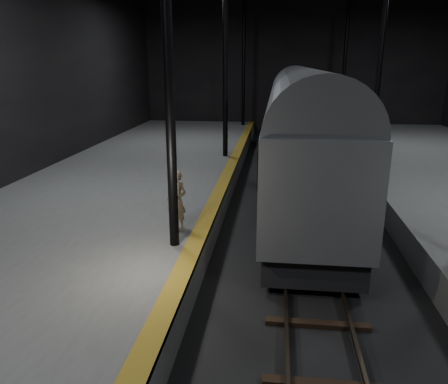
# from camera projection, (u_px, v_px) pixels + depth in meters

# --- Properties ---
(ground) EXTENTS (44.00, 44.00, 0.00)m
(ground) POSITION_uv_depth(u_px,v_px,m) (303.00, 231.00, 15.79)
(ground) COLOR black
(ground) RESTS_ON ground
(platform_left) EXTENTS (9.00, 43.80, 1.00)m
(platform_left) POSITION_uv_depth(u_px,v_px,m) (104.00, 210.00, 16.51)
(platform_left) COLOR #535350
(platform_left) RESTS_ON ground
(tactile_strip) EXTENTS (0.50, 43.80, 0.01)m
(tactile_strip) POSITION_uv_depth(u_px,v_px,m) (215.00, 201.00, 15.87)
(tactile_strip) COLOR olive
(tactile_strip) RESTS_ON platform_left
(track) EXTENTS (2.40, 43.00, 0.24)m
(track) POSITION_uv_depth(u_px,v_px,m) (304.00, 229.00, 15.77)
(track) COLOR #3F3328
(track) RESTS_ON ground
(train) EXTENTS (3.08, 20.58, 5.50)m
(train) POSITION_uv_depth(u_px,v_px,m) (301.00, 125.00, 19.94)
(train) COLOR #A3A6AB
(train) RESTS_ON ground
(woman) EXTENTS (0.77, 0.64, 1.81)m
(woman) POSITION_uv_depth(u_px,v_px,m) (177.00, 200.00, 13.01)
(woman) COLOR #987F5D
(woman) RESTS_ON platform_left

